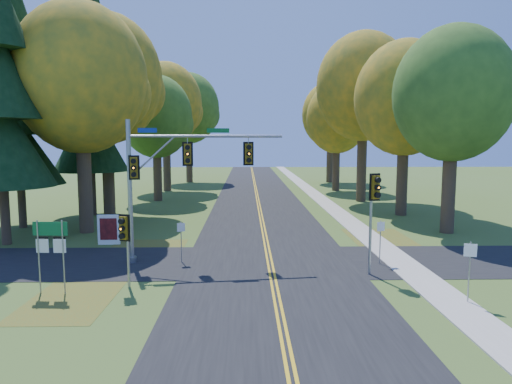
{
  "coord_description": "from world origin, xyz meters",
  "views": [
    {
      "loc": [
        -1.1,
        -19.26,
        5.77
      ],
      "look_at": [
        -0.62,
        3.41,
        3.2
      ],
      "focal_mm": 32.0,
      "sensor_mm": 36.0,
      "label": 1
    }
  ],
  "objects_px": {
    "east_signal_pole": "(374,199)",
    "traffic_mast": "(169,171)",
    "info_kiosk": "(109,230)",
    "route_sign_cluster": "(51,242)"
  },
  "relations": [
    {
      "from": "east_signal_pole",
      "to": "traffic_mast",
      "type": "bearing_deg",
      "value": 145.66
    },
    {
      "from": "traffic_mast",
      "to": "info_kiosk",
      "type": "distance_m",
      "value": 6.48
    },
    {
      "from": "traffic_mast",
      "to": "east_signal_pole",
      "type": "xyz_separation_m",
      "value": [
        8.98,
        -2.53,
        -0.99
      ]
    },
    {
      "from": "info_kiosk",
      "to": "route_sign_cluster",
      "type": "bearing_deg",
      "value": -89.24
    },
    {
      "from": "traffic_mast",
      "to": "info_kiosk",
      "type": "bearing_deg",
      "value": 130.79
    },
    {
      "from": "east_signal_pole",
      "to": "info_kiosk",
      "type": "xyz_separation_m",
      "value": [
        -13.03,
        6.2,
        -2.51
      ]
    },
    {
      "from": "east_signal_pole",
      "to": "route_sign_cluster",
      "type": "distance_m",
      "value": 12.93
    },
    {
      "from": "east_signal_pole",
      "to": "route_sign_cluster",
      "type": "relative_size",
      "value": 1.56
    },
    {
      "from": "route_sign_cluster",
      "to": "info_kiosk",
      "type": "xyz_separation_m",
      "value": [
        -0.32,
        8.22,
        -1.16
      ]
    },
    {
      "from": "route_sign_cluster",
      "to": "info_kiosk",
      "type": "distance_m",
      "value": 8.3
    }
  ]
}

